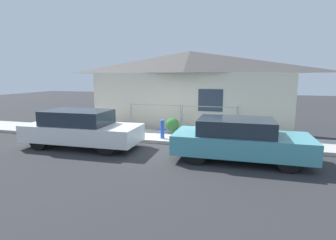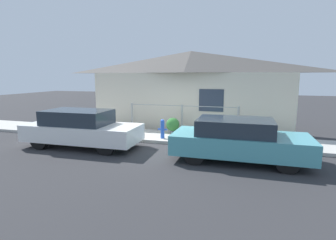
{
  "view_description": "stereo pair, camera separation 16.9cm",
  "coord_description": "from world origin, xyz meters",
  "views": [
    {
      "loc": [
        2.53,
        -9.36,
        2.58
      ],
      "look_at": [
        -0.19,
        0.3,
        0.9
      ],
      "focal_mm": 28.0,
      "sensor_mm": 36.0,
      "label": 1
    },
    {
      "loc": [
        2.69,
        -9.31,
        2.58
      ],
      "look_at": [
        -0.19,
        0.3,
        0.9
      ],
      "focal_mm": 28.0,
      "sensor_mm": 36.0,
      "label": 2
    }
  ],
  "objects": [
    {
      "name": "fence",
      "position": [
        0.0,
        1.82,
        0.79
      ],
      "size": [
        4.9,
        0.1,
        1.22
      ],
      "color": "#999993",
      "rests_on": "sidewalk"
    },
    {
      "name": "house",
      "position": [
        0.0,
        3.47,
        3.04
      ],
      "size": [
        9.86,
        2.23,
        3.79
      ],
      "color": "beige",
      "rests_on": "ground_plane"
    },
    {
      "name": "potted_plant_near_hydrant",
      "position": [
        -0.29,
        1.37,
        0.52
      ],
      "size": [
        0.58,
        0.58,
        0.69
      ],
      "color": "slate",
      "rests_on": "sidewalk"
    },
    {
      "name": "sidewalk",
      "position": [
        0.0,
        0.99,
        0.06
      ],
      "size": [
        24.0,
        1.97,
        0.12
      ],
      "color": "#B2AFA8",
      "rests_on": "ground_plane"
    },
    {
      "name": "ground_plane",
      "position": [
        0.0,
        0.0,
        0.0
      ],
      "size": [
        60.0,
        60.0,
        0.0
      ],
      "primitive_type": "plane",
      "color": "#2D2D30"
    },
    {
      "name": "car_right",
      "position": [
        2.52,
        -1.21,
        0.66
      ],
      "size": [
        4.09,
        1.78,
        1.3
      ],
      "rotation": [
        0.0,
        0.0,
        0.01
      ],
      "color": "teal",
      "rests_on": "ground_plane"
    },
    {
      "name": "fire_hydrant",
      "position": [
        -0.47,
        0.45,
        0.52
      ],
      "size": [
        0.37,
        0.17,
        0.77
      ],
      "color": "blue",
      "rests_on": "sidewalk"
    },
    {
      "name": "car_left",
      "position": [
        -3.06,
        -1.21,
        0.69
      ],
      "size": [
        4.27,
        1.74,
        1.36
      ],
      "rotation": [
        0.0,
        0.0,
        0.02
      ],
      "color": "white",
      "rests_on": "ground_plane"
    }
  ]
}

